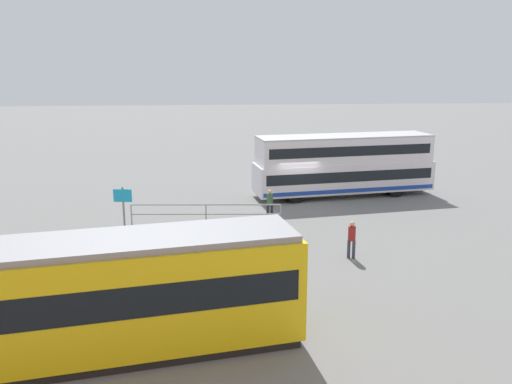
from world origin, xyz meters
name	(u,v)px	position (x,y,z in m)	size (l,w,h in m)	color
ground_plane	(298,202)	(0.00, 0.00, 0.00)	(160.00, 160.00, 0.00)	slate
double_decker_bus	(344,165)	(-3.11, -1.44, 1.97)	(11.55, 4.16, 3.84)	silver
tram_yellow	(65,300)	(9.43, 16.76, 1.78)	(13.54, 4.79, 3.44)	yellow
pedestrian_near_railing	(270,202)	(2.14, 3.49, 0.94)	(0.36, 0.33, 1.64)	black
pedestrian_crossing	(352,237)	(-0.64, 9.67, 0.95)	(0.44, 0.44, 1.65)	#33384C
pedestrian_railing	(206,211)	(5.55, 4.08, 0.74)	(7.79, 0.77, 1.08)	gray
info_sign	(123,202)	(9.61, 4.89, 1.53)	(0.91, 0.18, 2.26)	slate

